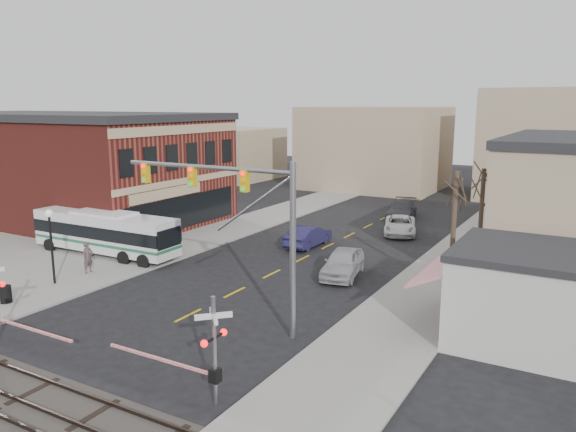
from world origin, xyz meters
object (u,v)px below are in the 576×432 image
object	(u,v)px
rr_crossing_east	(205,350)
car_b	(308,236)
car_d	(402,210)
street_lamp	(50,231)
car_a	(343,263)
car_c	(400,225)
pedestrian_near	(88,257)
pedestrian_far	(129,249)
traffic_signal_mast	(242,209)
trash_bin	(6,294)
transit_bus	(105,232)

from	to	relation	value
rr_crossing_east	car_b	distance (m)	22.57
car_d	street_lamp	bearing A→B (deg)	-121.36
car_a	car_c	xyz separation A→B (m)	(-0.64, 12.64, -0.12)
rr_crossing_east	pedestrian_near	size ratio (longest dim) A/B	2.85
car_b	pedestrian_far	world-z (taller)	pedestrian_far
traffic_signal_mast	car_a	world-z (taller)	traffic_signal_mast
street_lamp	trash_bin	bearing A→B (deg)	-81.27
traffic_signal_mast	car_c	bearing A→B (deg)	89.60
trash_bin	car_c	distance (m)	28.98
street_lamp	trash_bin	xyz separation A→B (m)	(0.52, -3.40, -2.67)
transit_bus	car_c	distance (m)	22.76
pedestrian_near	car_d	bearing A→B (deg)	-23.99
transit_bus	car_b	xyz separation A→B (m)	(11.07, 9.25, -0.90)
trash_bin	car_c	size ratio (longest dim) A/B	0.17
transit_bus	traffic_signal_mast	distance (m)	17.05
car_b	pedestrian_far	distance (m)	12.86
traffic_signal_mast	car_a	distance (m)	10.78
car_b	transit_bus	bearing A→B (deg)	40.83
rr_crossing_east	pedestrian_near	xyz separation A→B (m)	(-15.72, 8.41, -0.87)
traffic_signal_mast	car_b	distance (m)	16.43
car_d	car_a	bearing A→B (deg)	-92.19
street_lamp	car_a	size ratio (longest dim) A/B	0.87
rr_crossing_east	pedestrian_near	world-z (taller)	rr_crossing_east
transit_bus	car_a	bearing A→B (deg)	13.19
rr_crossing_east	car_a	world-z (taller)	rr_crossing_east
transit_bus	car_c	xyz separation A→B (m)	(15.69, 16.47, -0.95)
car_a	pedestrian_near	xyz separation A→B (m)	(-13.82, -7.54, 0.25)
car_c	car_d	distance (m)	6.49
car_a	pedestrian_far	bearing A→B (deg)	-172.69
trash_bin	car_a	xyz separation A→B (m)	(13.33, 13.41, 0.28)
rr_crossing_east	pedestrian_near	bearing A→B (deg)	151.86
street_lamp	car_c	size ratio (longest dim) A/B	0.83
trash_bin	car_d	distance (m)	33.98
car_a	trash_bin	bearing A→B (deg)	-145.88
transit_bus	traffic_signal_mast	size ratio (longest dim) A/B	1.20
rr_crossing_east	trash_bin	xyz separation A→B (m)	(-15.23, 2.54, -1.39)
traffic_signal_mast	rr_crossing_east	size ratio (longest dim) A/B	1.71
pedestrian_near	trash_bin	bearing A→B (deg)	-176.17
car_a	street_lamp	bearing A→B (deg)	-155.21
transit_bus	car_b	size ratio (longest dim) A/B	2.43
pedestrian_far	car_c	bearing A→B (deg)	-4.70
transit_bus	car_a	size ratio (longest dim) A/B	2.29
pedestrian_far	transit_bus	bearing A→B (deg)	109.46
street_lamp	car_d	xyz separation A→B (m)	(11.26, 28.84, -2.43)
rr_crossing_east	car_d	xyz separation A→B (m)	(-4.49, 34.78, -1.15)
car_c	car_b	bearing A→B (deg)	-140.59
car_a	car_c	bearing A→B (deg)	81.86
car_b	rr_crossing_east	bearing A→B (deg)	109.44
transit_bus	pedestrian_near	bearing A→B (deg)	-56.01
pedestrian_far	trash_bin	bearing A→B (deg)	-146.93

